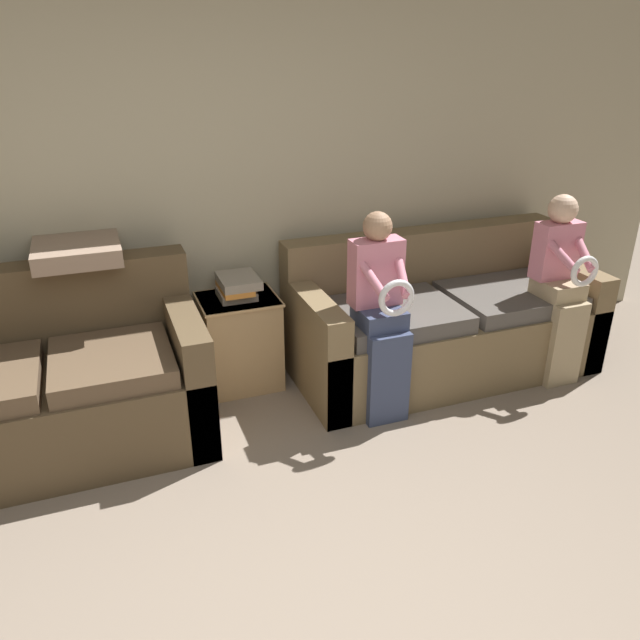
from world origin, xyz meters
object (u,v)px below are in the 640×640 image
object	(u,v)px
couch_side	(51,390)
child_right_seated	(561,281)
couch_main	(441,323)
throw_pillow	(77,251)
child_left_seated	(381,310)
side_shelf	(240,341)
book_stack	(237,286)

from	to	relation	value
couch_side	child_right_seated	bearing A→B (deg)	-5.74
couch_main	throw_pillow	distance (m)	2.37
couch_main	child_right_seated	world-z (taller)	child_right_seated
child_right_seated	child_left_seated	bearing A→B (deg)	-179.91
couch_main	couch_side	xyz separation A→B (m)	(-2.49, -0.05, 0.02)
child_left_seated	side_shelf	distance (m)	1.01
couch_side	child_right_seated	world-z (taller)	child_right_seated
couch_side	throw_pillow	world-z (taller)	throw_pillow
child_left_seated	child_right_seated	distance (m)	1.29
child_left_seated	throw_pillow	bearing A→B (deg)	158.82
couch_side	side_shelf	world-z (taller)	couch_side
throw_pillow	couch_side	bearing A→B (deg)	-128.40
child_right_seated	book_stack	world-z (taller)	child_right_seated
side_shelf	child_left_seated	bearing A→B (deg)	-41.49
couch_main	child_left_seated	distance (m)	0.82
book_stack	throw_pillow	distance (m)	0.96
book_stack	couch_side	bearing A→B (deg)	-164.63
couch_main	side_shelf	size ratio (longest dim) A/B	3.31
throw_pillow	child_left_seated	bearing A→B (deg)	-21.18
child_right_seated	throw_pillow	size ratio (longest dim) A/B	2.65
side_shelf	throw_pillow	xyz separation A→B (m)	(-0.90, -0.00, 0.71)
child_right_seated	throw_pillow	world-z (taller)	child_right_seated
side_shelf	book_stack	xyz separation A→B (m)	(0.00, 0.01, 0.38)
couch_side	side_shelf	distance (m)	1.18
couch_main	book_stack	world-z (taller)	couch_main
couch_main	side_shelf	bearing A→B (deg)	169.31
couch_side	side_shelf	size ratio (longest dim) A/B	2.68
couch_main	side_shelf	xyz separation A→B (m)	(-1.35, 0.25, -0.02)
child_right_seated	book_stack	size ratio (longest dim) A/B	4.00
couch_side	book_stack	xyz separation A→B (m)	(1.14, 0.31, 0.34)
child_right_seated	side_shelf	world-z (taller)	child_right_seated
couch_main	book_stack	bearing A→B (deg)	168.99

